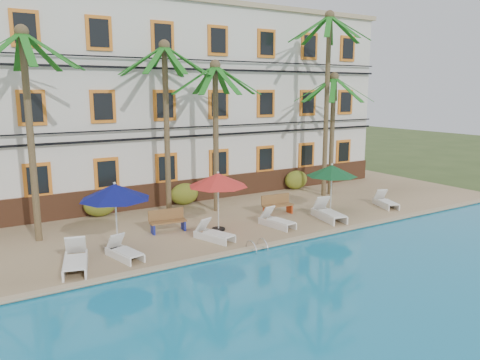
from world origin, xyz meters
TOP-DOWN VIEW (x-y plane):
  - ground at (0.00, 0.00)m, footprint 100.00×100.00m
  - pool_deck at (0.00, 5.00)m, footprint 30.00×12.00m
  - swimming_pool at (0.00, -7.00)m, footprint 26.00×12.00m
  - pool_coping at (0.00, -0.90)m, footprint 30.00×0.35m
  - hotel_building at (0.00, 9.98)m, footprint 25.40×6.44m
  - palm_a at (-7.99, 4.29)m, footprint 4.27×4.27m
  - palm_b at (-2.04, 5.49)m, footprint 4.27×4.27m
  - palm_c at (0.08, 4.68)m, footprint 4.27×4.27m
  - palm_d at (6.72, 4.46)m, footprint 4.27×4.27m
  - palm_e at (7.28, 4.56)m, footprint 4.27×4.27m
  - shrub_left at (-4.98, 6.60)m, footprint 1.50×0.90m
  - shrub_mid at (-0.72, 6.60)m, footprint 1.50×0.90m
  - shrub_right at (6.48, 6.60)m, footprint 1.50×0.90m
  - umbrella_blue at (-5.73, 1.59)m, footprint 2.53×2.53m
  - umbrella_red at (-1.40, 1.83)m, footprint 2.48×2.48m
  - umbrella_green at (4.44, 1.43)m, footprint 2.38×2.38m
  - lounger_a at (-7.46, 0.50)m, footprint 1.22×2.15m
  - lounger_b at (-5.81, 0.64)m, footprint 0.95×1.77m
  - lounger_c at (-2.21, 0.77)m, footprint 1.13×1.81m
  - lounger_d at (0.95, 0.97)m, footprint 0.88×1.79m
  - lounger_e at (3.60, 0.65)m, footprint 1.12×2.14m
  - lounger_f at (7.62, 0.90)m, footprint 1.17×1.80m
  - bench_left at (-3.27, 2.76)m, footprint 1.54×0.62m
  - bench_right at (2.19, 2.62)m, footprint 1.53×0.59m
  - pool_ladder at (-1.37, -1.00)m, footprint 0.54×0.74m

SIDE VIEW (x-z plane):
  - ground at x=0.00m, z-range 0.00..0.00m
  - swimming_pool at x=0.00m, z-range 0.00..0.20m
  - pool_deck at x=0.00m, z-range 0.00..0.25m
  - pool_ladder at x=-1.37m, z-range -0.12..0.62m
  - pool_coping at x=0.00m, z-range 0.25..0.31m
  - lounger_b at x=-5.81m, z-range 0.11..0.91m
  - lounger_f at x=7.62m, z-range 0.11..0.91m
  - lounger_c at x=-2.21m, z-range 0.11..0.91m
  - lounger_d at x=0.95m, z-range 0.11..0.92m
  - lounger_a at x=-7.46m, z-range 0.08..1.04m
  - lounger_e at x=3.60m, z-range 0.08..1.04m
  - bench_left at x=-3.27m, z-range 0.26..1.18m
  - bench_right at x=2.19m, z-range 0.26..1.18m
  - shrub_left at x=-4.98m, z-range 0.25..1.35m
  - shrub_mid at x=-0.72m, z-range 0.25..1.35m
  - shrub_right at x=6.48m, z-range 0.25..1.35m
  - umbrella_green at x=4.44m, z-range 1.09..3.47m
  - umbrella_red at x=-1.40m, z-range 1.13..3.61m
  - umbrella_blue at x=-5.73m, z-range 1.14..3.68m
  - palm_e at x=7.28m, z-range 1.27..7.95m
  - palm_c at x=0.08m, z-range 1.31..8.41m
  - palm_b at x=-2.04m, z-range 1.38..9.32m
  - hotel_building at x=0.00m, z-range 0.26..10.49m
  - palm_a at x=-7.99m, z-range 1.38..9.43m
  - palm_d at x=6.72m, z-range 1.50..11.28m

